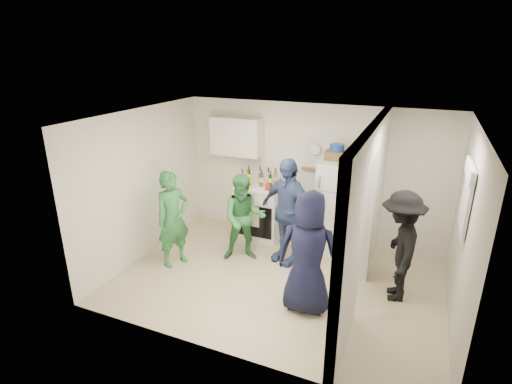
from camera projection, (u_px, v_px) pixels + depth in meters
floor at (277, 281)px, 6.16m from camera, size 4.80×4.80×0.00m
wall_back at (311, 173)px, 7.20m from camera, size 4.80×0.00×4.80m
wall_front at (224, 260)px, 4.26m from camera, size 4.80×0.00×4.80m
wall_left at (143, 184)px, 6.62m from camera, size 0.00×3.40×3.40m
wall_right at (465, 235)px, 4.84m from camera, size 0.00×3.40×3.40m
ceiling at (281, 119)px, 5.30m from camera, size 4.80×4.80×0.00m
partition_pier_back at (375, 193)px, 6.24m from camera, size 0.12×1.20×2.50m
partition_pier_front at (348, 257)px, 4.33m from camera, size 0.12×1.20×2.50m
partition_header at (372, 141)px, 4.93m from camera, size 0.12×1.00×0.40m
stove at (260, 211)px, 7.49m from camera, size 0.85×0.71×1.01m
upper_cabinet at (237, 136)px, 7.36m from camera, size 0.95×0.34×0.70m
fridge at (338, 207)px, 6.82m from camera, size 0.67×0.65×1.64m
wicker_basket at (336, 155)px, 6.59m from camera, size 0.35×0.25×0.15m
blue_bowl at (337, 148)px, 6.55m from camera, size 0.24×0.24×0.11m
yellow_cup_stack_top at (354, 157)px, 6.33m from camera, size 0.09×0.09×0.25m
wall_clock at (315, 150)px, 7.01m from camera, size 0.22×0.02×0.22m
spice_shelf at (311, 169)px, 7.12m from camera, size 0.35×0.08×0.03m
nook_window at (468, 198)px, 4.88m from camera, size 0.03×0.70×0.80m
nook_window_frame at (466, 198)px, 4.89m from camera, size 0.04×0.76×0.86m
nook_valance at (469, 171)px, 4.78m from camera, size 0.04×0.82×0.18m
yellow_cup_stack_stove at (249, 181)px, 7.13m from camera, size 0.09×0.09×0.25m
red_cup at (267, 187)px, 7.04m from camera, size 0.09×0.09×0.12m
person_green_left at (173, 219)px, 6.40m from camera, size 0.58×0.69×1.60m
person_green_center at (244, 218)px, 6.57m from camera, size 0.89×0.81×1.49m
person_denim at (287, 211)px, 6.45m from camera, size 1.13×0.79×1.79m
person_navy at (308, 253)px, 5.22m from camera, size 0.88×0.62×1.71m
person_nook at (400, 246)px, 5.51m from camera, size 0.74×1.11×1.61m
bottle_a at (249, 174)px, 7.45m from camera, size 0.06×0.06×0.32m
bottle_b at (250, 178)px, 7.24m from camera, size 0.07×0.07×0.31m
bottle_c at (260, 174)px, 7.43m from camera, size 0.06×0.06×0.31m
bottle_d at (261, 178)px, 7.22m from camera, size 0.08×0.08×0.31m
bottle_e at (268, 175)px, 7.38m from camera, size 0.08×0.08×0.30m
bottle_f at (270, 179)px, 7.23m from camera, size 0.07×0.07×0.28m
bottle_g at (276, 176)px, 7.28m from camera, size 0.06×0.06×0.32m
bottle_h at (242, 177)px, 7.25m from camera, size 0.07×0.07×0.32m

